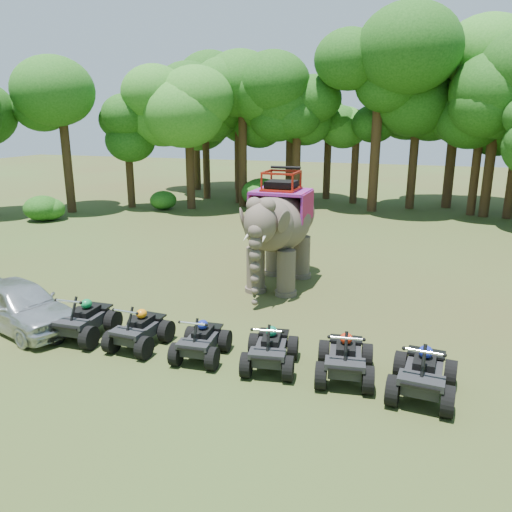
{
  "coord_description": "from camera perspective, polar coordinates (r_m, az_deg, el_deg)",
  "views": [
    {
      "loc": [
        4.55,
        -12.49,
        5.94
      ],
      "look_at": [
        0.0,
        1.2,
        1.9
      ],
      "focal_mm": 35.0,
      "sensor_mm": 36.0,
      "label": 1
    }
  ],
  "objects": [
    {
      "name": "tree_28",
      "position": [
        33.97,
        -20.93,
        11.72
      ],
      "size": [
        5.89,
        5.89,
        8.42
      ],
      "primitive_type": null,
      "color": "#195114",
      "rests_on": "ground"
    },
    {
      "name": "tree_29",
      "position": [
        34.78,
        -14.33,
        10.83
      ],
      "size": [
        4.64,
        4.64,
        6.62
      ],
      "primitive_type": null,
      "color": "#195114",
      "rests_on": "ground"
    },
    {
      "name": "tree_42",
      "position": [
        38.09,
        21.62,
        13.32
      ],
      "size": [
        7.14,
        7.14,
        10.2
      ],
      "primitive_type": null,
      "color": "#195114",
      "rests_on": "ground"
    },
    {
      "name": "tree_36",
      "position": [
        33.01,
        13.62,
        14.08
      ],
      "size": [
        7.4,
        7.4,
        10.57
      ],
      "primitive_type": null,
      "color": "#195114",
      "rests_on": "ground"
    },
    {
      "name": "tree_2",
      "position": [
        33.71,
        23.95,
        10.47
      ],
      "size": [
        5.14,
        5.14,
        7.34
      ],
      "primitive_type": null,
      "color": "#195114",
      "rests_on": "ground"
    },
    {
      "name": "tree_44",
      "position": [
        33.34,
        25.46,
        12.26
      ],
      "size": [
        6.75,
        6.75,
        9.65
      ],
      "primitive_type": null,
      "color": "#195114",
      "rests_on": "ground"
    },
    {
      "name": "atv_4",
      "position": [
        11.99,
        10.2,
        -10.76
      ],
      "size": [
        1.51,
        1.93,
        1.32
      ],
      "primitive_type": null,
      "rotation": [
        0.0,
        0.0,
        0.13
      ],
      "color": "black",
      "rests_on": "ground"
    },
    {
      "name": "atv_2",
      "position": [
        12.84,
        -6.3,
        -9.07
      ],
      "size": [
        1.28,
        1.68,
        1.19
      ],
      "primitive_type": null,
      "rotation": [
        0.0,
        0.0,
        0.07
      ],
      "color": "black",
      "rests_on": "ground"
    },
    {
      "name": "tree_47",
      "position": [
        42.38,
        -6.89,
        14.16
      ],
      "size": [
        6.89,
        6.89,
        9.84
      ],
      "primitive_type": null,
      "color": "#195114",
      "rests_on": "ground"
    },
    {
      "name": "atv_5",
      "position": [
        11.68,
        18.63,
        -11.95
      ],
      "size": [
        1.5,
        1.97,
        1.38
      ],
      "primitive_type": null,
      "rotation": [
        0.0,
        0.0,
        -0.08
      ],
      "color": "black",
      "rests_on": "ground"
    },
    {
      "name": "tree_45",
      "position": [
        42.53,
        -2.11,
        13.56
      ],
      "size": [
        6.16,
        6.16,
        8.8
      ],
      "primitive_type": null,
      "color": "#195114",
      "rests_on": "ground"
    },
    {
      "name": "tree_34",
      "position": [
        37.71,
        8.22,
        12.23
      ],
      "size": [
        5.32,
        5.32,
        7.6
      ],
      "primitive_type": null,
      "color": "#195114",
      "rests_on": "ground"
    },
    {
      "name": "atv_0",
      "position": [
        14.63,
        -19.07,
        -6.41
      ],
      "size": [
        1.36,
        1.83,
        1.33
      ],
      "primitive_type": null,
      "rotation": [
        0.0,
        0.0,
        0.03
      ],
      "color": "black",
      "rests_on": "ground"
    },
    {
      "name": "atv_3",
      "position": [
        12.29,
        1.67,
        -9.99
      ],
      "size": [
        1.47,
        1.86,
        1.25
      ],
      "primitive_type": null,
      "rotation": [
        0.0,
        0.0,
        0.15
      ],
      "color": "black",
      "rests_on": "ground"
    },
    {
      "name": "tree_32",
      "position": [
        34.19,
        4.68,
        12.95
      ],
      "size": [
        6.11,
        6.11,
        8.73
      ],
      "primitive_type": null,
      "color": "#195114",
      "rests_on": "ground"
    },
    {
      "name": "atv_1",
      "position": [
        13.68,
        -13.23,
        -7.67
      ],
      "size": [
        1.3,
        1.74,
        1.25
      ],
      "primitive_type": null,
      "rotation": [
        0.0,
        0.0,
        -0.05
      ],
      "color": "black",
      "rests_on": "ground"
    },
    {
      "name": "ground",
      "position": [
        14.56,
        -1.5,
        -8.44
      ],
      "size": [
        110.0,
        110.0,
        0.0
      ],
      "primitive_type": "plane",
      "color": "#47381E",
      "rests_on": "ground"
    },
    {
      "name": "tree_1",
      "position": [
        34.73,
        17.68,
        12.22
      ],
      "size": [
        6.02,
        6.02,
        8.6
      ],
      "primitive_type": null,
      "color": "#195114",
      "rests_on": "ground"
    },
    {
      "name": "tree_40",
      "position": [
        35.52,
        -1.97,
        12.17
      ],
      "size": [
        5.31,
        5.31,
        7.59
      ],
      "primitive_type": null,
      "color": "#195114",
      "rests_on": "ground"
    },
    {
      "name": "tree_0",
      "position": [
        35.98,
        11.3,
        11.55
      ],
      "size": [
        4.98,
        4.98,
        7.12
      ],
      "primitive_type": null,
      "color": "#195114",
      "rests_on": "ground"
    },
    {
      "name": "tree_30",
      "position": [
        33.42,
        -7.64,
        12.75
      ],
      "size": [
        6.06,
        6.06,
        8.66
      ],
      "primitive_type": null,
      "color": "#195114",
      "rests_on": "ground"
    },
    {
      "name": "tree_41",
      "position": [
        35.57,
        3.85,
        11.74
      ],
      "size": [
        4.95,
        4.95,
        7.08
      ],
      "primitive_type": null,
      "color": "#195114",
      "rests_on": "ground"
    },
    {
      "name": "tree_35",
      "position": [
        37.66,
        -5.74,
        12.13
      ],
      "size": [
        5.15,
        5.15,
        7.36
      ],
      "primitive_type": null,
      "color": "#195114",
      "rests_on": "ground"
    },
    {
      "name": "tree_31",
      "position": [
        34.17,
        -1.53,
        12.82
      ],
      "size": [
        5.96,
        5.96,
        8.52
      ],
      "primitive_type": null,
      "color": "#195114",
      "rests_on": "ground"
    },
    {
      "name": "tree_37",
      "position": [
        35.88,
        21.73,
        13.82
      ],
      "size": [
        7.65,
        7.65,
        10.93
      ],
      "primitive_type": null,
      "color": "#195114",
      "rests_on": "ground"
    },
    {
      "name": "elephant",
      "position": [
        17.85,
        2.76,
        3.22
      ],
      "size": [
        2.3,
        5.06,
        4.21
      ],
      "primitive_type": null,
      "rotation": [
        0.0,
        0.0,
        -0.02
      ],
      "color": "#51443B",
      "rests_on": "ground"
    },
    {
      "name": "parked_car",
      "position": [
        15.99,
        -25.42,
        -5.04
      ],
      "size": [
        4.47,
        2.87,
        1.42
      ],
      "primitive_type": "imported",
      "rotation": [
        0.0,
        0.0,
        1.26
      ],
      "color": "silver",
      "rests_on": "ground"
    }
  ]
}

